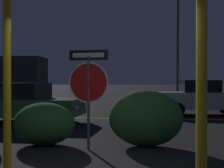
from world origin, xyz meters
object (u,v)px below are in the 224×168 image
at_px(yellow_pole_left, 7,71).
at_px(passing_car_2, 25,103).
at_px(hedge_bush_3, 146,118).
at_px(hedge_bush_2, 44,124).
at_px(yellow_pole_right, 202,72).
at_px(passing_car_3, 202,98).
at_px(stop_sign, 88,81).
at_px(street_lamp, 178,37).

height_order(yellow_pole_left, passing_car_2, yellow_pole_left).
xyz_separation_m(yellow_pole_left, hedge_bush_3, (2.19, 2.45, -1.01)).
distance_m(hedge_bush_2, hedge_bush_3, 2.37).
bearing_deg(passing_car_2, yellow_pole_right, 39.79).
relative_size(yellow_pole_right, passing_car_3, 0.80).
bearing_deg(hedge_bush_3, yellow_pole_left, -131.88).
height_order(hedge_bush_2, hedge_bush_3, hedge_bush_3).
bearing_deg(stop_sign, street_lamp, 82.24).
bearing_deg(hedge_bush_3, stop_sign, -159.42).
bearing_deg(street_lamp, yellow_pole_left, -106.56).
height_order(yellow_pole_right, street_lamp, street_lamp).
height_order(stop_sign, hedge_bush_2, stop_sign).
bearing_deg(hedge_bush_3, passing_car_2, 140.08).
xyz_separation_m(stop_sign, street_lamp, (3.19, 11.93, 2.62)).
relative_size(yellow_pole_left, passing_car_2, 0.80).
xyz_separation_m(passing_car_2, passing_car_3, (6.77, 3.43, 0.05)).
bearing_deg(hedge_bush_2, passing_car_3, 55.32).
distance_m(yellow_pole_left, street_lamp, 14.72).
height_order(yellow_pole_left, passing_car_3, yellow_pole_left).
height_order(hedge_bush_2, passing_car_2, passing_car_2).
bearing_deg(hedge_bush_3, yellow_pole_right, -77.87).
bearing_deg(stop_sign, hedge_bush_2, 168.39).
bearing_deg(street_lamp, yellow_pole_right, -94.93).
bearing_deg(yellow_pole_right, stop_sign, 125.57).
height_order(yellow_pole_right, passing_car_3, yellow_pole_right).
bearing_deg(hedge_bush_2, hedge_bush_3, 2.12).
height_order(stop_sign, yellow_pole_left, yellow_pole_left).
xyz_separation_m(passing_car_3, street_lamp, (-0.59, 4.48, 3.35)).
height_order(hedge_bush_3, street_lamp, street_lamp).
distance_m(hedge_bush_3, street_lamp, 12.13).
distance_m(stop_sign, passing_car_2, 5.07).
distance_m(yellow_pole_left, hedge_bush_2, 2.63).
bearing_deg(hedge_bush_3, passing_car_3, 70.09).
relative_size(stop_sign, hedge_bush_2, 1.50).
bearing_deg(stop_sign, yellow_pole_right, -47.23).
height_order(yellow_pole_left, hedge_bush_2, yellow_pole_left).
bearing_deg(street_lamp, hedge_bush_3, -99.61).
distance_m(passing_car_2, passing_car_3, 7.59).
bearing_deg(stop_sign, yellow_pole_left, -108.40).
distance_m(hedge_bush_2, passing_car_2, 4.10).
relative_size(hedge_bush_3, passing_car_2, 0.41).
height_order(stop_sign, street_lamp, street_lamp).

